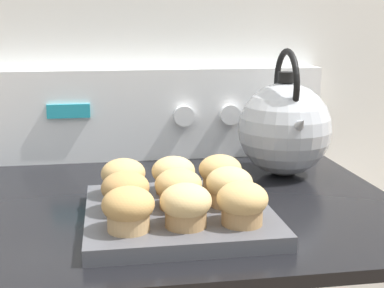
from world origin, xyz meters
The scene contains 13 objects.
wall_back centered at (0.00, 0.67, 1.20)m, with size 8.00×0.05×2.40m.
control_panel centered at (0.00, 0.62, 1.02)m, with size 0.76×0.07×0.20m.
muffin_pan centered at (0.01, 0.22, 0.94)m, with size 0.27×0.27×0.02m.
muffin_r0_c0 centered at (-0.07, 0.14, 0.98)m, with size 0.07×0.07×0.06m.
muffin_r0_c1 centered at (0.01, 0.14, 0.98)m, with size 0.07×0.07×0.06m.
muffin_r0_c2 centered at (0.08, 0.14, 0.98)m, with size 0.07×0.07×0.06m.
muffin_r1_c0 centered at (-0.07, 0.21, 0.98)m, with size 0.07×0.07×0.06m.
muffin_r1_c1 centered at (0.01, 0.22, 0.98)m, with size 0.07×0.07×0.06m.
muffin_r1_c2 centered at (0.08, 0.22, 0.98)m, with size 0.07×0.07×0.06m.
muffin_r2_c0 centered at (-0.07, 0.29, 0.98)m, with size 0.07×0.07×0.06m.
muffin_r2_c1 centered at (0.01, 0.29, 0.98)m, with size 0.07×0.07×0.06m.
muffin_r2_c2 centered at (0.09, 0.29, 0.98)m, with size 0.07×0.07×0.06m.
tea_kettle centered at (0.25, 0.44, 1.02)m, with size 0.18×0.21×0.24m.
Camera 1 is at (-0.09, -0.53, 1.21)m, focal length 50.00 mm.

